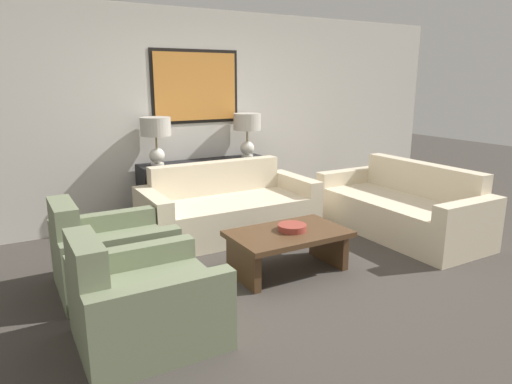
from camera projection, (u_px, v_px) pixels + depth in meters
The scene contains 11 objects.
ground_plane at pixel (304, 281), 4.17m from camera, with size 20.00×20.00×0.00m, color #3D3833.
back_wall at pixel (195, 116), 5.94m from camera, with size 8.07×0.12×2.65m.
console_table at pixel (206, 190), 5.93m from camera, with size 1.69×0.40×0.78m.
table_lamp_left at pixel (156, 132), 5.44m from camera, with size 0.36×0.36×0.58m.
table_lamp_right at pixel (247, 127), 6.04m from camera, with size 0.36×0.36×0.58m.
couch_by_back_wall at pixel (228, 210), 5.40m from camera, with size 2.03×0.92×0.82m.
couch_by_side at pixel (401, 210), 5.43m from camera, with size 0.92×2.03×0.82m.
coffee_table at pixel (288, 242), 4.31m from camera, with size 1.10×0.68×0.40m.
decorative_bowl at pixel (292, 228), 4.30m from camera, with size 0.27×0.27×0.06m.
armchair_near_back_wall at pixel (110, 257), 3.99m from camera, with size 0.95×0.85×0.82m.
armchair_near_camera at pixel (143, 304), 3.15m from camera, with size 0.95×0.85×0.82m.
Camera 1 is at (-2.29, -3.12, 1.79)m, focal length 32.00 mm.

